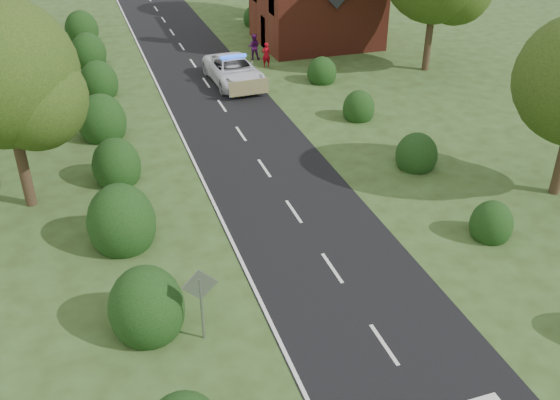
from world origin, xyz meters
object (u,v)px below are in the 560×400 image
object	(u,v)px
police_van	(234,71)
pedestrian_red	(266,55)
pedestrian_purple	(254,47)
road_sign	(201,294)

from	to	relation	value
police_van	pedestrian_red	world-z (taller)	police_van
police_van	pedestrian_purple	distance (m)	4.93
police_van	pedestrian_purple	world-z (taller)	police_van
road_sign	police_van	bearing A→B (deg)	72.81
police_van	pedestrian_red	xyz separation A→B (m)	(2.82, 2.47, -0.01)
road_sign	police_van	world-z (taller)	road_sign
pedestrian_red	pedestrian_purple	xyz separation A→B (m)	(-0.30, 1.77, 0.06)
road_sign	police_van	xyz separation A→B (m)	(6.61, 21.37, -0.85)
pedestrian_red	police_van	bearing A→B (deg)	38.12
road_sign	pedestrian_purple	world-z (taller)	road_sign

